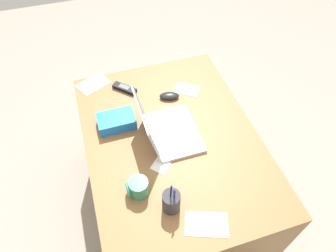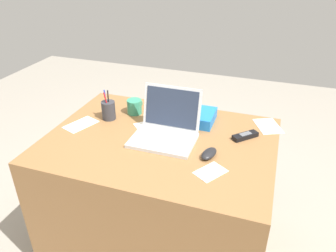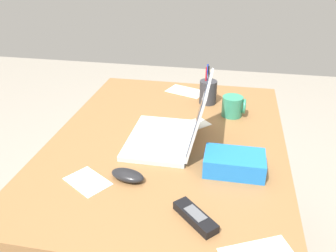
{
  "view_description": "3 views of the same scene",
  "coord_description": "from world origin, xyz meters",
  "px_view_note": "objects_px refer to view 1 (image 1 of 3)",
  "views": [
    {
      "loc": [
        -0.88,
        0.3,
        1.96
      ],
      "look_at": [
        -0.0,
        0.02,
        0.84
      ],
      "focal_mm": 32.33,
      "sensor_mm": 36.0,
      "label": 1
    },
    {
      "loc": [
        0.52,
        -1.37,
        1.62
      ],
      "look_at": [
        0.05,
        -0.03,
        0.83
      ],
      "focal_mm": 35.29,
      "sensor_mm": 36.0,
      "label": 2
    },
    {
      "loc": [
        1.13,
        0.22,
        1.39
      ],
      "look_at": [
        -0.0,
        0.0,
        0.78
      ],
      "focal_mm": 37.64,
      "sensor_mm": 36.0,
      "label": 3
    }
  ],
  "objects_px": {
    "pen_holder": "(171,201)",
    "snack_bag": "(116,121)",
    "laptop": "(166,129)",
    "cordless_phone": "(125,88)",
    "coffee_mug_white": "(138,187)",
    "computer_mouse": "(169,96)"
  },
  "relations": [
    {
      "from": "computer_mouse",
      "to": "coffee_mug_white",
      "type": "relative_size",
      "value": 1.14
    },
    {
      "from": "laptop",
      "to": "cordless_phone",
      "type": "relative_size",
      "value": 2.43
    },
    {
      "from": "coffee_mug_white",
      "to": "pen_holder",
      "type": "relative_size",
      "value": 0.54
    },
    {
      "from": "cordless_phone",
      "to": "snack_bag",
      "type": "bearing_deg",
      "value": 159.24
    },
    {
      "from": "coffee_mug_white",
      "to": "cordless_phone",
      "type": "bearing_deg",
      "value": -6.78
    },
    {
      "from": "computer_mouse",
      "to": "laptop",
      "type": "bearing_deg",
      "value": 172.97
    },
    {
      "from": "laptop",
      "to": "snack_bag",
      "type": "distance_m",
      "value": 0.27
    },
    {
      "from": "laptop",
      "to": "pen_holder",
      "type": "xyz_separation_m",
      "value": [
        -0.38,
        0.09,
        0.01
      ]
    },
    {
      "from": "pen_holder",
      "to": "snack_bag",
      "type": "distance_m",
      "value": 0.54
    },
    {
      "from": "cordless_phone",
      "to": "laptop",
      "type": "bearing_deg",
      "value": -161.67
    },
    {
      "from": "coffee_mug_white",
      "to": "computer_mouse",
      "type": "bearing_deg",
      "value": -30.53
    },
    {
      "from": "computer_mouse",
      "to": "cordless_phone",
      "type": "bearing_deg",
      "value": 72.78
    },
    {
      "from": "pen_holder",
      "to": "snack_bag",
      "type": "relative_size",
      "value": 0.94
    },
    {
      "from": "pen_holder",
      "to": "snack_bag",
      "type": "height_order",
      "value": "pen_holder"
    },
    {
      "from": "pen_holder",
      "to": "snack_bag",
      "type": "xyz_separation_m",
      "value": [
        0.52,
        0.13,
        -0.02
      ]
    },
    {
      "from": "pen_holder",
      "to": "laptop",
      "type": "bearing_deg",
      "value": -13.7
    },
    {
      "from": "laptop",
      "to": "cordless_phone",
      "type": "height_order",
      "value": "laptop"
    },
    {
      "from": "coffee_mug_white",
      "to": "cordless_phone",
      "type": "height_order",
      "value": "coffee_mug_white"
    },
    {
      "from": "snack_bag",
      "to": "computer_mouse",
      "type": "bearing_deg",
      "value": -71.48
    },
    {
      "from": "pen_holder",
      "to": "cordless_phone",
      "type": "bearing_deg",
      "value": 2.75
    },
    {
      "from": "computer_mouse",
      "to": "pen_holder",
      "type": "xyz_separation_m",
      "value": [
        -0.63,
        0.19,
        0.04
      ]
    },
    {
      "from": "computer_mouse",
      "to": "pen_holder",
      "type": "height_order",
      "value": "pen_holder"
    }
  ]
}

